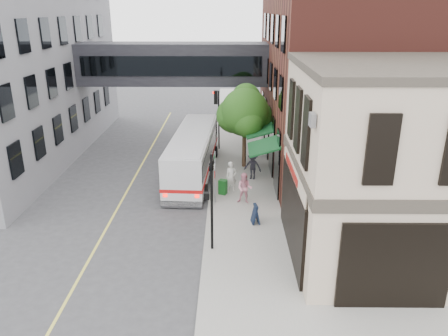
{
  "coord_description": "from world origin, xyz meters",
  "views": [
    {
      "loc": [
        1.1,
        -15.34,
        10.4
      ],
      "look_at": [
        0.92,
        3.72,
        3.41
      ],
      "focal_mm": 35.0,
      "sensor_mm": 36.0,
      "label": 1
    }
  ],
  "objects_px": {
    "newspaper_box": "(223,187)",
    "pedestrian_b": "(245,188)",
    "bus": "(193,152)",
    "pedestrian_a": "(231,177)",
    "pedestrian_c": "(253,166)",
    "sandwich_board": "(255,214)"
  },
  "relations": [
    {
      "from": "pedestrian_a",
      "to": "pedestrian_b",
      "type": "relative_size",
      "value": 1.05
    },
    {
      "from": "bus",
      "to": "sandwich_board",
      "type": "relative_size",
      "value": 10.69
    },
    {
      "from": "pedestrian_b",
      "to": "sandwich_board",
      "type": "relative_size",
      "value": 1.76
    },
    {
      "from": "bus",
      "to": "pedestrian_b",
      "type": "bearing_deg",
      "value": -55.7
    },
    {
      "from": "pedestrian_a",
      "to": "pedestrian_b",
      "type": "xyz_separation_m",
      "value": [
        0.74,
        -1.61,
        -0.05
      ]
    },
    {
      "from": "pedestrian_c",
      "to": "sandwich_board",
      "type": "xyz_separation_m",
      "value": [
        -0.16,
        -6.1,
        -0.37
      ]
    },
    {
      "from": "bus",
      "to": "pedestrian_b",
      "type": "height_order",
      "value": "bus"
    },
    {
      "from": "sandwich_board",
      "to": "bus",
      "type": "bearing_deg",
      "value": 107.97
    },
    {
      "from": "pedestrian_a",
      "to": "pedestrian_c",
      "type": "height_order",
      "value": "pedestrian_a"
    },
    {
      "from": "pedestrian_c",
      "to": "bus",
      "type": "bearing_deg",
      "value": -175.79
    },
    {
      "from": "pedestrian_b",
      "to": "sandwich_board",
      "type": "height_order",
      "value": "pedestrian_b"
    },
    {
      "from": "sandwich_board",
      "to": "newspaper_box",
      "type": "bearing_deg",
      "value": 105.44
    },
    {
      "from": "pedestrian_b",
      "to": "newspaper_box",
      "type": "distance_m",
      "value": 1.8
    },
    {
      "from": "bus",
      "to": "newspaper_box",
      "type": "relative_size",
      "value": 12.28
    },
    {
      "from": "newspaper_box",
      "to": "pedestrian_c",
      "type": "bearing_deg",
      "value": 74.36
    },
    {
      "from": "pedestrian_a",
      "to": "sandwich_board",
      "type": "xyz_separation_m",
      "value": [
        1.21,
        -4.04,
        -0.42
      ]
    },
    {
      "from": "bus",
      "to": "pedestrian_a",
      "type": "relative_size",
      "value": 5.78
    },
    {
      "from": "newspaper_box",
      "to": "pedestrian_b",
      "type": "bearing_deg",
      "value": -23.61
    },
    {
      "from": "bus",
      "to": "pedestrian_a",
      "type": "height_order",
      "value": "bus"
    },
    {
      "from": "bus",
      "to": "pedestrian_a",
      "type": "xyz_separation_m",
      "value": [
        2.46,
        -3.07,
        -0.52
      ]
    },
    {
      "from": "pedestrian_a",
      "to": "newspaper_box",
      "type": "relative_size",
      "value": 2.12
    },
    {
      "from": "bus",
      "to": "pedestrian_b",
      "type": "relative_size",
      "value": 6.08
    }
  ]
}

